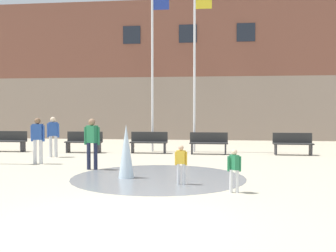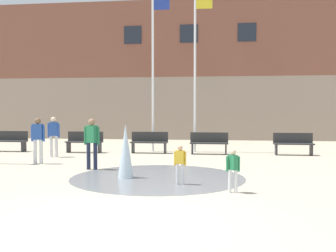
{
  "view_description": "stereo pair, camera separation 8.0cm",
  "coord_description": "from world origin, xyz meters",
  "px_view_note": "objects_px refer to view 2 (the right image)",
  "views": [
    {
      "loc": [
        1.66,
        -6.25,
        1.87
      ],
      "look_at": [
        0.04,
        7.38,
        1.3
      ],
      "focal_mm": 42.0,
      "sensor_mm": 36.0,
      "label": 1
    },
    {
      "loc": [
        1.74,
        -6.24,
        1.87
      ],
      "look_at": [
        0.04,
        7.38,
        1.3
      ],
      "focal_mm": 42.0,
      "sensor_mm": 36.0,
      "label": 2
    }
  ],
  "objects_px": {
    "teen_by_trashcan": "(38,137)",
    "adult_watching": "(92,140)",
    "park_bench_under_right_flagpole": "(293,143)",
    "child_in_fountain": "(233,167)",
    "flagpole_left": "(154,66)",
    "park_bench_far_left": "(10,141)",
    "flagpole_right": "(196,66)",
    "park_bench_under_left_flagpole": "(149,142)",
    "child_running": "(180,161)",
    "adult_near_bench": "(54,133)",
    "park_bench_center": "(209,143)",
    "park_bench_left_of_flagpoles": "(85,142)"
  },
  "relations": [
    {
      "from": "park_bench_far_left",
      "to": "teen_by_trashcan",
      "type": "distance_m",
      "value": 4.87
    },
    {
      "from": "child_running",
      "to": "teen_by_trashcan",
      "type": "height_order",
      "value": "teen_by_trashcan"
    },
    {
      "from": "park_bench_far_left",
      "to": "park_bench_center",
      "type": "distance_m",
      "value": 8.92
    },
    {
      "from": "park_bench_left_of_flagpoles",
      "to": "park_bench_center",
      "type": "relative_size",
      "value": 1.0
    },
    {
      "from": "park_bench_left_of_flagpoles",
      "to": "adult_near_bench",
      "type": "distance_m",
      "value": 1.93
    },
    {
      "from": "adult_near_bench",
      "to": "flagpole_right",
      "type": "bearing_deg",
      "value": 177.63
    },
    {
      "from": "park_bench_far_left",
      "to": "flagpole_right",
      "type": "distance_m",
      "value": 8.98
    },
    {
      "from": "park_bench_center",
      "to": "flagpole_right",
      "type": "distance_m",
      "value": 3.47
    },
    {
      "from": "park_bench_far_left",
      "to": "park_bench_under_right_flagpole",
      "type": "bearing_deg",
      "value": 0.48
    },
    {
      "from": "park_bench_center",
      "to": "child_in_fountain",
      "type": "height_order",
      "value": "child_in_fountain"
    },
    {
      "from": "child_running",
      "to": "adult_near_bench",
      "type": "xyz_separation_m",
      "value": [
        -5.49,
        5.07,
        0.35
      ]
    },
    {
      "from": "child_in_fountain",
      "to": "adult_near_bench",
      "type": "distance_m",
      "value": 8.98
    },
    {
      "from": "teen_by_trashcan",
      "to": "flagpole_right",
      "type": "xyz_separation_m",
      "value": [
        5.19,
        4.51,
        2.87
      ]
    },
    {
      "from": "child_running",
      "to": "teen_by_trashcan",
      "type": "xyz_separation_m",
      "value": [
        -5.22,
        3.14,
        0.35
      ]
    },
    {
      "from": "park_bench_under_left_flagpole",
      "to": "park_bench_far_left",
      "type": "bearing_deg",
      "value": -178.93
    },
    {
      "from": "park_bench_left_of_flagpoles",
      "to": "park_bench_under_left_flagpole",
      "type": "relative_size",
      "value": 1.0
    },
    {
      "from": "park_bench_under_right_flagpole",
      "to": "child_running",
      "type": "height_order",
      "value": "child_running"
    },
    {
      "from": "park_bench_far_left",
      "to": "park_bench_center",
      "type": "relative_size",
      "value": 1.0
    },
    {
      "from": "child_in_fountain",
      "to": "flagpole_left",
      "type": "relative_size",
      "value": 0.14
    },
    {
      "from": "flagpole_left",
      "to": "flagpole_right",
      "type": "bearing_deg",
      "value": -0.0
    },
    {
      "from": "park_bench_center",
      "to": "child_running",
      "type": "height_order",
      "value": "child_running"
    },
    {
      "from": "park_bench_under_right_flagpole",
      "to": "adult_watching",
      "type": "relative_size",
      "value": 1.01
    },
    {
      "from": "park_bench_under_left_flagpole",
      "to": "park_bench_left_of_flagpoles",
      "type": "bearing_deg",
      "value": -177.14
    },
    {
      "from": "flagpole_right",
      "to": "park_bench_left_of_flagpoles",
      "type": "bearing_deg",
      "value": -170.36
    },
    {
      "from": "park_bench_far_left",
      "to": "adult_near_bench",
      "type": "bearing_deg",
      "value": -32.14
    },
    {
      "from": "park_bench_far_left",
      "to": "flagpole_left",
      "type": "bearing_deg",
      "value": 7.03
    },
    {
      "from": "adult_watching",
      "to": "flagpole_left",
      "type": "distance_m",
      "value": 6.33
    },
    {
      "from": "park_bench_far_left",
      "to": "park_bench_under_right_flagpole",
      "type": "relative_size",
      "value": 1.0
    },
    {
      "from": "park_bench_under_right_flagpole",
      "to": "teen_by_trashcan",
      "type": "bearing_deg",
      "value": -157.6
    },
    {
      "from": "child_running",
      "to": "teen_by_trashcan",
      "type": "bearing_deg",
      "value": 160.29
    },
    {
      "from": "child_in_fountain",
      "to": "flagpole_right",
      "type": "xyz_separation_m",
      "value": [
        -1.3,
        8.48,
        3.22
      ]
    },
    {
      "from": "park_bench_center",
      "to": "child_in_fountain",
      "type": "distance_m",
      "value": 7.72
    },
    {
      "from": "park_bench_center",
      "to": "park_bench_under_right_flagpole",
      "type": "relative_size",
      "value": 1.0
    },
    {
      "from": "child_in_fountain",
      "to": "child_running",
      "type": "bearing_deg",
      "value": 21.57
    },
    {
      "from": "park_bench_under_right_flagpole",
      "to": "child_in_fountain",
      "type": "relative_size",
      "value": 1.62
    },
    {
      "from": "park_bench_under_right_flagpole",
      "to": "flagpole_right",
      "type": "distance_m",
      "value": 5.3
    },
    {
      "from": "child_in_fountain",
      "to": "park_bench_under_right_flagpole",
      "type": "bearing_deg",
      "value": -54.92
    },
    {
      "from": "park_bench_under_left_flagpole",
      "to": "adult_near_bench",
      "type": "distance_m",
      "value": 4.01
    },
    {
      "from": "child_running",
      "to": "flagpole_left",
      "type": "height_order",
      "value": "flagpole_left"
    },
    {
      "from": "park_bench_far_left",
      "to": "teen_by_trashcan",
      "type": "bearing_deg",
      "value": -50.04
    },
    {
      "from": "child_in_fountain",
      "to": "adult_near_bench",
      "type": "xyz_separation_m",
      "value": [
        -6.76,
        5.9,
        0.35
      ]
    },
    {
      "from": "teen_by_trashcan",
      "to": "adult_watching",
      "type": "xyz_separation_m",
      "value": [
        2.26,
        -1.03,
        0.0
      ]
    },
    {
      "from": "park_bench_far_left",
      "to": "flagpole_right",
      "type": "xyz_separation_m",
      "value": [
        8.3,
        0.79,
        3.32
      ]
    },
    {
      "from": "park_bench_left_of_flagpoles",
      "to": "park_bench_under_right_flagpole",
      "type": "bearing_deg",
      "value": 0.82
    },
    {
      "from": "adult_near_bench",
      "to": "park_bench_far_left",
      "type": "bearing_deg",
      "value": -59.82
    },
    {
      "from": "park_bench_under_right_flagpole",
      "to": "child_running",
      "type": "xyz_separation_m",
      "value": [
        -4.04,
        -6.96,
        0.1
      ]
    },
    {
      "from": "child_in_fountain",
      "to": "teen_by_trashcan",
      "type": "relative_size",
      "value": 0.62
    },
    {
      "from": "flagpole_left",
      "to": "child_running",
      "type": "bearing_deg",
      "value": -76.0
    },
    {
      "from": "park_bench_under_left_flagpole",
      "to": "teen_by_trashcan",
      "type": "bearing_deg",
      "value": -130.14
    },
    {
      "from": "child_running",
      "to": "child_in_fountain",
      "type": "relative_size",
      "value": 1.0
    }
  ]
}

